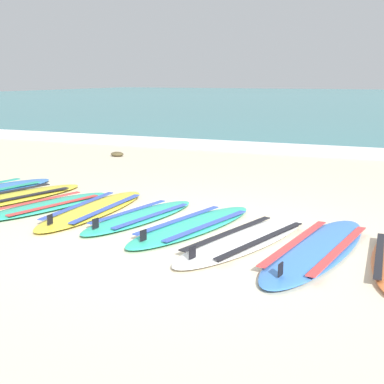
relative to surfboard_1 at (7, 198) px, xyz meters
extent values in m
plane|color=beige|center=(2.96, -0.55, -0.04)|extent=(80.00, 80.00, 0.00)
cube|color=white|center=(2.96, 6.54, 0.02)|extent=(80.00, 1.07, 0.11)
ellipsoid|color=yellow|center=(0.00, 0.00, 0.00)|extent=(1.21, 2.52, 0.07)
cube|color=black|center=(0.21, -0.05, 0.04)|extent=(0.51, 1.68, 0.01)
ellipsoid|color=#2DB793|center=(0.77, -0.13, 0.00)|extent=(0.96, 2.06, 0.07)
cube|color=#D13838|center=(0.59, -0.09, 0.04)|extent=(0.40, 1.37, 0.01)
cube|color=#D13838|center=(0.94, -0.17, 0.04)|extent=(0.40, 1.37, 0.01)
ellipsoid|color=yellow|center=(1.43, -0.05, 0.00)|extent=(0.65, 2.29, 0.07)
cube|color=#334CB2|center=(1.22, -0.05, 0.04)|extent=(0.14, 1.60, 0.01)
cube|color=#334CB2|center=(1.63, -0.04, 0.04)|extent=(0.14, 1.60, 0.01)
cube|color=black|center=(1.46, -0.93, 0.09)|extent=(0.02, 0.09, 0.11)
ellipsoid|color=#2DB793|center=(2.14, -0.12, 0.00)|extent=(0.82, 2.00, 0.07)
cube|color=#334CB2|center=(1.97, -0.09, 0.04)|extent=(0.31, 1.35, 0.01)
cube|color=#334CB2|center=(2.32, -0.15, 0.04)|extent=(0.31, 1.35, 0.01)
cube|color=black|center=(2.01, -0.87, 0.09)|extent=(0.03, 0.09, 0.11)
ellipsoid|color=#2DB793|center=(2.87, -0.24, 0.00)|extent=(0.99, 2.22, 0.07)
cube|color=#334CB2|center=(2.69, -0.20, 0.04)|extent=(0.40, 1.49, 0.01)
cube|color=#334CB2|center=(3.06, -0.28, 0.04)|extent=(0.40, 1.49, 0.01)
cube|color=black|center=(2.69, -1.06, 0.09)|extent=(0.03, 0.09, 0.11)
ellipsoid|color=white|center=(3.57, -0.52, 0.00)|extent=(1.10, 2.30, 0.07)
cube|color=black|center=(3.38, -0.47, 0.04)|extent=(0.47, 1.53, 0.01)
cube|color=black|center=(3.77, -0.57, 0.04)|extent=(0.47, 1.53, 0.01)
cube|color=black|center=(3.35, -1.36, 0.09)|extent=(0.03, 0.09, 0.11)
ellipsoid|color=#3875CC|center=(4.30, -0.53, 0.00)|extent=(0.90, 2.48, 0.07)
cube|color=#D13838|center=(4.09, -0.51, 0.04)|extent=(0.29, 1.69, 0.01)
cube|color=#D13838|center=(4.52, -0.56, 0.04)|extent=(0.29, 1.69, 0.01)
cube|color=black|center=(4.19, -1.47, 0.09)|extent=(0.02, 0.09, 0.11)
cube|color=black|center=(4.88, -0.57, 0.04)|extent=(0.15, 1.36, 0.01)
ellipsoid|color=#4C4228|center=(-0.84, 4.25, 0.01)|extent=(0.28, 0.23, 0.10)
camera|label=1|loc=(5.21, -5.60, 1.63)|focal=50.91mm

